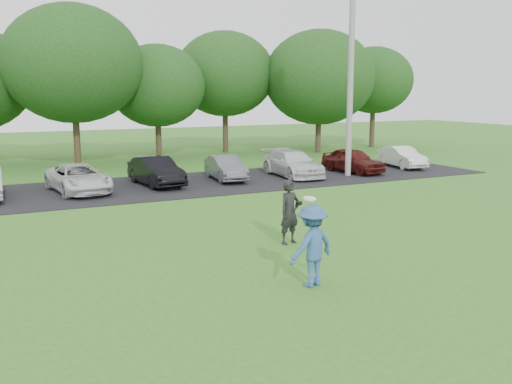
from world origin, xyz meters
TOP-DOWN VIEW (x-y plane):
  - ground at (0.00, 0.00)m, footprint 100.00×100.00m
  - parking_lot at (0.00, 13.00)m, footprint 32.00×6.50m
  - utility_pole at (9.10, 11.93)m, footprint 0.28×0.28m
  - frisbee_player at (-0.74, -0.68)m, footprint 1.27×0.91m
  - camera_bystander at (0.51, 2.48)m, footprint 0.72×0.55m
  - parked_cars at (0.53, 13.07)m, footprint 28.40×4.37m
  - tree_row at (1.51, 22.76)m, footprint 42.39×9.85m

SIDE VIEW (x-z plane):
  - ground at x=0.00m, z-range 0.00..0.00m
  - parking_lot at x=0.00m, z-range 0.00..0.03m
  - parked_cars at x=0.53m, z-range -0.01..1.23m
  - camera_bystander at x=0.51m, z-range 0.00..1.75m
  - frisbee_player at x=-0.74m, z-range -0.08..1.85m
  - tree_row at x=1.51m, z-range 0.59..9.23m
  - utility_pole at x=9.10m, z-range 0.00..10.97m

